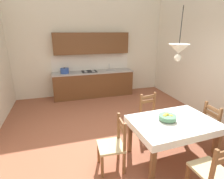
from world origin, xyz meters
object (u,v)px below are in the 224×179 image
pendant_lamp (179,49)px  dining_chair_tv_side (113,145)px  dining_table (173,127)px  dining_chair_window_side (215,127)px  fruit_bowl (167,117)px  kitchen_cabinetry (93,72)px  dining_chair_camera_side (212,171)px  dining_chair_kitchen_side (151,116)px

pendant_lamp → dining_chair_tv_side: bearing=179.2°
dining_table → dining_chair_window_side: 1.05m
fruit_bowl → kitchen_cabinetry: bearing=99.4°
dining_table → dining_chair_window_side: (1.03, 0.05, -0.19)m
pendant_lamp → dining_table: bearing=-50.5°
dining_chair_window_side → dining_chair_tv_side: bearing=179.8°
kitchen_cabinetry → dining_table: bearing=-79.4°
dining_chair_camera_side → dining_table: bearing=91.7°
dining_table → dining_chair_camera_side: (0.03, -0.88, -0.19)m
dining_chair_camera_side → dining_chair_window_side: bearing=42.8°
dining_chair_tv_side → kitchen_cabinetry: bearing=84.1°
dining_chair_tv_side → fruit_bowl: bearing=0.1°
dining_table → dining_chair_kitchen_side: 0.88m
dining_chair_window_side → dining_chair_kitchen_side: same height
dining_table → dining_chair_window_side: bearing=2.7°
dining_chair_window_side → fruit_bowl: bearing=179.5°
dining_chair_tv_side → dining_table: bearing=-3.0°
kitchen_cabinetry → pendant_lamp: pendant_lamp is taller
dining_chair_window_side → pendant_lamp: (-1.06, -0.01, 1.53)m
kitchen_cabinetry → dining_chair_camera_side: bearing=-81.1°
dining_chair_kitchen_side → kitchen_cabinetry: bearing=104.3°
dining_chair_tv_side → fruit_bowl: 1.06m
pendant_lamp → dining_chair_window_side: bearing=0.4°
dining_chair_window_side → dining_chair_camera_side: 1.36m
fruit_bowl → pendant_lamp: (0.06, -0.02, 1.16)m
dining_table → kitchen_cabinetry: bearing=100.6°
kitchen_cabinetry → dining_chair_window_side: 4.11m
pendant_lamp → kitchen_cabinetry: bearing=100.2°
dining_table → pendant_lamp: bearing=129.5°
kitchen_cabinetry → dining_chair_camera_side: (0.73, -4.63, -0.41)m
dining_chair_tv_side → dining_chair_camera_side: 1.45m
dining_chair_tv_side → dining_chair_kitchen_side: bearing=35.5°
kitchen_cabinetry → dining_chair_tv_side: bearing=-95.9°
dining_table → dining_chair_kitchen_side: dining_chair_kitchen_side is taller
dining_table → dining_chair_camera_side: dining_chair_camera_side is taller
dining_chair_tv_side → pendant_lamp: bearing=-0.8°
fruit_bowl → pendant_lamp: size_ratio=0.37×
dining_chair_window_side → fruit_bowl: (-1.12, 0.01, 0.37)m
kitchen_cabinetry → dining_chair_kitchen_side: bearing=-75.7°
kitchen_cabinetry → dining_chair_tv_side: 3.74m
dining_chair_kitchen_side → dining_chair_camera_side: bearing=-90.4°
kitchen_cabinetry → pendant_lamp: (0.67, -3.71, 1.12)m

